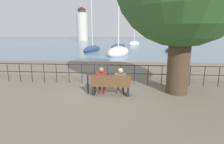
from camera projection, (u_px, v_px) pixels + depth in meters
ground_plane at (111, 95)px, 7.58m from camera, size 1000.00×1000.00×0.00m
harbor_water at (128, 39)px, 163.66m from camera, size 600.00×300.00×0.01m
park_bench at (111, 86)px, 7.44m from camera, size 1.68×0.45×0.90m
seated_person_left at (101, 79)px, 7.50m from camera, size 0.45×0.35×1.21m
seated_person_right at (121, 80)px, 7.43m from camera, size 0.46×0.35×1.19m
promenade_railing at (114, 71)px, 9.16m from camera, size 13.35×0.04×1.05m
closed_umbrella at (88, 83)px, 7.59m from camera, size 0.09×0.09×0.89m
sailboat_0 at (119, 46)px, 40.99m from camera, size 4.21×8.32×12.51m
sailboat_1 at (92, 49)px, 31.01m from camera, size 2.40×8.62×10.79m
sailboat_2 at (118, 52)px, 23.67m from camera, size 3.89×5.93×7.80m
sailboat_3 at (134, 44)px, 50.23m from camera, size 4.62×6.55×9.22m
sailboat_4 at (176, 51)px, 27.30m from camera, size 3.45×5.77×11.88m
harbor_lighthouse at (82, 25)px, 103.06m from camera, size 6.34×6.34×19.42m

